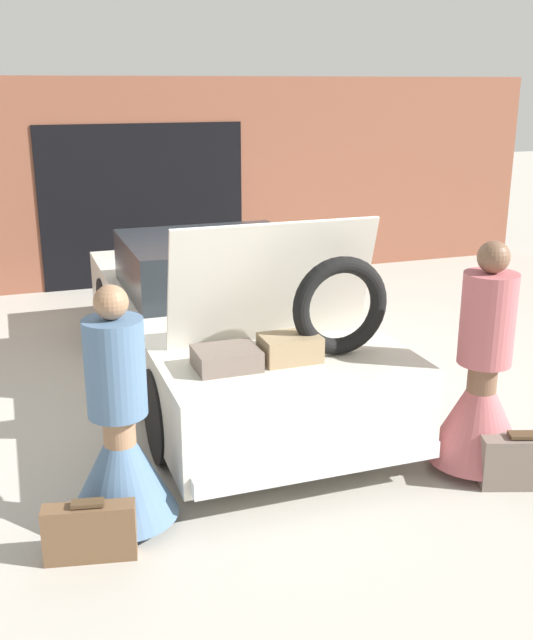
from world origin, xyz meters
TOP-DOWN VIEW (x-y plane):
  - ground_plane at (0.00, 0.00)m, footprint 40.00×40.00m
  - garage_wall_back at (0.00, 3.87)m, footprint 12.00×0.14m
  - car at (0.00, 0.00)m, footprint 1.88×4.76m
  - person_left at (-1.28, -2.17)m, footprint 0.70×0.70m
  - person_right at (1.28, -2.28)m, footprint 0.72×0.72m
  - suitcase_beside_left_person at (-1.52, -2.48)m, footprint 0.56×0.24m
  - suitcase_beside_right_person at (1.41, -2.61)m, footprint 0.58×0.35m

SIDE VIEW (x-z plane):
  - ground_plane at x=0.00m, z-range 0.00..0.00m
  - suitcase_beside_left_person at x=-1.52m, z-range -0.01..0.37m
  - suitcase_beside_right_person at x=1.41m, z-range -0.01..0.39m
  - person_left at x=-1.28m, z-range -0.24..1.35m
  - person_right at x=1.28m, z-range -0.25..1.45m
  - car at x=0.00m, z-range -0.29..1.49m
  - garage_wall_back at x=0.00m, z-range -0.01..2.79m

